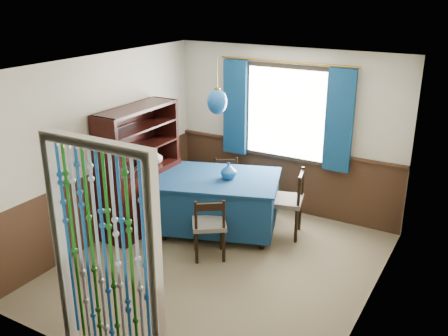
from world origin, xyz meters
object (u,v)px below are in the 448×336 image
Objects in this scene: vase_table at (229,171)px; dining_table at (218,200)px; vase_sideboard at (156,156)px; bowl_shelf at (131,150)px; chair_right at (288,201)px; chair_near at (209,225)px; chair_far at (227,184)px; pendant_lamp at (217,101)px; chair_left at (150,194)px; sideboard at (140,187)px.

dining_table is at bearing -164.96° from vase_table.
bowl_shelf is at bearing -90.00° from vase_sideboard.
vase_table is at bearing 99.00° from chair_right.
bowl_shelf is at bearing 141.57° from chair_near.
chair_near is 1.50m from vase_sideboard.
dining_table is at bearing 74.88° from chair_far.
bowl_shelf is (-1.26, 0.07, 0.78)m from chair_near.
chair_far is at bearing 108.62° from pendant_lamp.
vase_table reaches higher than chair_near.
vase_sideboard is at bearing 90.00° from bowl_shelf.
dining_table is at bearing 77.32° from chair_near.
chair_left is 0.54× the size of sideboard.
pendant_lamp is (0.00, -0.00, 1.42)m from dining_table.
chair_near is 0.89m from vase_table.
vase_table reaches higher than dining_table.
dining_table is 9.44× the size of vase_sideboard.
chair_right is 2.25m from bowl_shelf.
pendant_lamp reaches higher than chair_near.
sideboard is 0.66m from bowl_shelf.
bowl_shelf is (-0.97, -0.64, 0.77)m from dining_table.
chair_right is 2.09m from sideboard.
chair_left is 1.00× the size of chair_right.
chair_right is at bearing 132.31° from chair_far.
chair_near is at bearing 53.34° from chair_left.
dining_table is at bearing 116.57° from pendant_lamp.
chair_right is 1.99m from vase_sideboard.
vase_sideboard reaches higher than dining_table.
chair_far is 1.36m from sideboard.
sideboard is at bearing -100.48° from vase_sideboard.
pendant_lamp reaches higher than chair_far.
vase_sideboard is at bearing 172.23° from chair_left.
chair_near is at bearing -11.84° from sideboard.
vase_sideboard reaches higher than vase_table.
chair_near is 1.45m from chair_far.
chair_near is 4.03× the size of vase_table.
bowl_shelf is 0.89× the size of vase_sideboard.
pendant_lamp reaches higher than chair_left.
sideboard is at bearing -158.21° from vase_table.
chair_left is 5.15× the size of bowl_shelf.
pendant_lamp reaches higher than chair_right.
sideboard reaches higher than vase_table.
chair_near is 0.89× the size of chair_left.
chair_left is 0.17m from sideboard.
chair_near is 0.48× the size of sideboard.
vase_table is (0.37, -0.61, 0.48)m from chair_far.
dining_table is at bearing 33.51° from bowl_shelf.
chair_far is 0.86× the size of chair_left.
sideboard reaches higher than vase_sideboard.
pendant_lamp is at bearing 6.19° from vase_sideboard.
chair_far is 1.60m from pendant_lamp.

